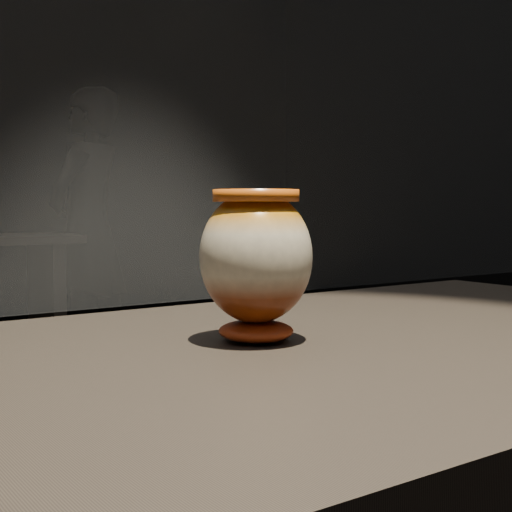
{
  "coord_description": "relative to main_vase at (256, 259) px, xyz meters",
  "views": [
    {
      "loc": [
        -0.36,
        -0.71,
        1.08
      ],
      "look_at": [
        0.17,
        0.05,
        1.01
      ],
      "focal_mm": 50.0,
      "sensor_mm": 36.0,
      "label": 1
    }
  ],
  "objects": [
    {
      "name": "main_vase",
      "position": [
        0.0,
        0.0,
        0.0
      ],
      "size": [
        0.19,
        0.19,
        0.2
      ],
      "rotation": [
        0.0,
        0.0,
        -0.34
      ],
      "color": "#6B2509",
      "rests_on": "display_plinth"
    },
    {
      "name": "visitor",
      "position": [
        1.25,
        3.72,
        -0.08
      ],
      "size": [
        0.8,
        0.76,
        1.85
      ],
      "primitive_type": "imported",
      "rotation": [
        0.0,
        0.0,
        3.8
      ],
      "color": "black",
      "rests_on": "ground"
    }
  ]
}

